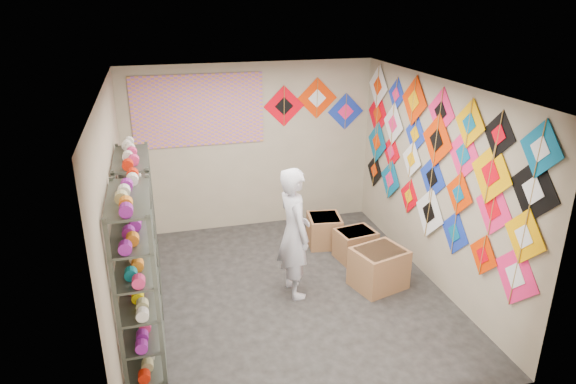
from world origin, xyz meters
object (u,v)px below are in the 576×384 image
object	(u,v)px
shelf_rack_front	(138,281)
carton_c	(324,230)
shopkeeper	(294,233)
shelf_rack_back	(139,228)
carton_a	(379,268)
carton_b	(355,244)

from	to	relation	value
shelf_rack_front	carton_c	bearing A→B (deg)	37.34
shelf_rack_front	shopkeeper	xyz separation A→B (m)	(1.88, 0.85, -0.09)
shelf_rack_back	carton_a	bearing A→B (deg)	-11.20
shelf_rack_front	carton_c	distance (m)	3.48
carton_a	carton_b	world-z (taller)	carton_a
shelf_rack_back	carton_c	size ratio (longest dim) A/B	3.55
carton_b	carton_c	world-z (taller)	carton_c
shelf_rack_front	shelf_rack_back	world-z (taller)	same
carton_b	carton_c	distance (m)	0.63
shopkeeper	carton_c	xyz separation A→B (m)	(0.83, 1.21, -0.63)
carton_a	carton_b	size ratio (longest dim) A/B	1.21
shopkeeper	carton_a	bearing A→B (deg)	-103.79
shelf_rack_back	carton_a	distance (m)	3.14
shopkeeper	carton_b	world-z (taller)	shopkeeper
carton_c	carton_a	bearing A→B (deg)	-69.40
carton_b	shelf_rack_back	bearing A→B (deg)	175.29
shelf_rack_front	carton_a	size ratio (longest dim) A/B	2.92
shelf_rack_back	shopkeeper	size ratio (longest dim) A/B	1.10
shelf_rack_back	carton_b	world-z (taller)	shelf_rack_back
carton_a	carton_c	distance (m)	1.39
shelf_rack_front	shopkeeper	bearing A→B (deg)	24.43
shelf_rack_back	carton_c	world-z (taller)	shelf_rack_back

